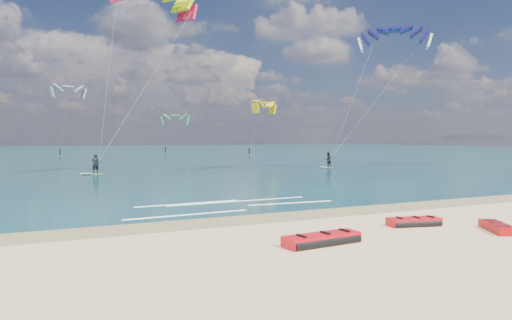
{
  "coord_description": "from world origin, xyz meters",
  "views": [
    {
      "loc": [
        -7.32,
        -14.87,
        3.51
      ],
      "look_at": [
        3.23,
        8.0,
        2.29
      ],
      "focal_mm": 32.0,
      "sensor_mm": 36.0,
      "label": 1
    }
  ],
  "objects": [
    {
      "name": "ground",
      "position": [
        0.0,
        40.0,
        0.0
      ],
      "size": [
        320.0,
        320.0,
        0.0
      ],
      "primitive_type": "plane",
      "color": "tan",
      "rests_on": "ground"
    },
    {
      "name": "wet_sand_strip",
      "position": [
        0.0,
        3.0,
        0.0
      ],
      "size": [
        320.0,
        2.4,
        0.01
      ],
      "primitive_type": "cube",
      "color": "brown",
      "rests_on": "ground"
    },
    {
      "name": "sea",
      "position": [
        0.0,
        104.0,
        0.02
      ],
      "size": [
        320.0,
        200.0,
        0.04
      ],
      "primitive_type": "cube",
      "color": "#0A3338",
      "rests_on": "ground"
    },
    {
      "name": "packed_kite_left",
      "position": [
        0.88,
        -2.28,
        0.0
      ],
      "size": [
        3.04,
        1.39,
        0.41
      ],
      "primitive_type": null,
      "rotation": [
        0.0,
        0.0,
        0.09
      ],
      "color": "red",
      "rests_on": "ground"
    },
    {
      "name": "packed_kite_mid",
      "position": [
        5.99,
        -1.1,
        0.0
      ],
      "size": [
        2.48,
        1.53,
        0.38
      ],
      "primitive_type": null,
      "rotation": [
        0.0,
        0.0,
        -0.22
      ],
      "color": "red",
      "rests_on": "ground"
    },
    {
      "name": "packed_kite_right",
      "position": [
        8.04,
        -3.24,
        0.0
      ],
      "size": [
        1.91,
        2.3,
        0.36
      ],
      "primitive_type": null,
      "rotation": [
        0.0,
        0.0,
        1.04
      ],
      "color": "#B0070C",
      "rests_on": "ground"
    },
    {
      "name": "kitesurfer_main",
      "position": [
        -0.34,
        29.06,
        9.99
      ],
      "size": [
        12.68,
        7.91,
        19.32
      ],
      "rotation": [
        0.0,
        0.0,
        0.04
      ],
      "color": "gold",
      "rests_on": "sea"
    },
    {
      "name": "kitesurfer_far",
      "position": [
        25.35,
        27.3,
        8.66
      ],
      "size": [
        11.09,
        9.43,
        16.95
      ],
      "rotation": [
        0.0,
        0.0,
        -0.33
      ],
      "color": "gold",
      "rests_on": "sea"
    },
    {
      "name": "shoreline_foam",
      "position": [
        1.14,
        7.08,
        0.04
      ],
      "size": [
        11.4,
        3.94,
        0.01
      ],
      "color": "white",
      "rests_on": "ground"
    },
    {
      "name": "distant_kites",
      "position": [
        -8.92,
        79.63,
        5.79
      ],
      "size": [
        84.57,
        41.71,
        14.05
      ],
      "color": "#328B47",
      "rests_on": "ground"
    }
  ]
}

